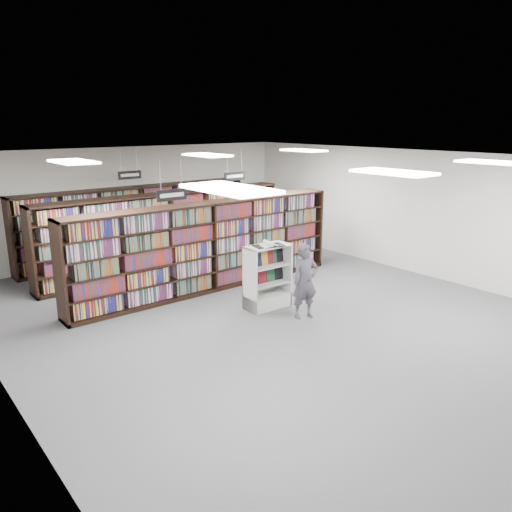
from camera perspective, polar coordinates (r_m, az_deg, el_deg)
floor at (r=10.55m, az=0.87°, el=-6.51°), size 12.00×12.00×0.00m
ceiling at (r=9.83m, az=0.94°, el=11.10°), size 10.00×12.00×0.10m
wall_back at (r=15.09m, az=-13.90°, el=5.96°), size 10.00×0.10×3.20m
wall_right at (r=13.75m, az=17.20°, el=4.87°), size 0.10×12.00×3.20m
bookshelf_row_near at (r=11.76m, az=-5.35°, el=1.09°), size 7.00×0.60×2.10m
bookshelf_row_mid at (r=13.44m, az=-10.09°, el=2.69°), size 7.00×0.60×2.10m
bookshelf_row_far at (r=14.92m, az=-13.27°, el=3.75°), size 7.00×0.60×2.10m
aisle_sign_left at (r=9.87m, az=-9.61°, el=7.01°), size 0.65×0.02×0.80m
aisle_sign_right at (r=13.16m, az=-2.45°, el=9.19°), size 0.65×0.02×0.80m
aisle_sign_center at (r=13.87m, az=-14.23°, el=9.05°), size 0.65×0.02×0.80m
troffer_front_left at (r=5.64m, az=-3.02°, el=7.67°), size 0.60×1.20×0.04m
troffer_front_center at (r=7.78m, az=15.42°, el=9.21°), size 0.60×1.20×0.04m
troffer_front_right at (r=10.35m, az=25.40°, el=9.65°), size 0.60×1.20×0.04m
troffer_back_left at (r=10.11m, az=-20.17°, el=10.08°), size 0.60×1.20×0.04m
troffer_back_center at (r=11.44m, az=-5.61°, el=11.40°), size 0.60×1.20×0.04m
troffer_back_right at (r=13.32m, az=5.46°, el=11.92°), size 0.60×1.20×0.04m
endcap_display at (r=10.74m, az=1.21°, el=-3.42°), size 1.00×0.52×1.38m
open_book at (r=10.40m, az=1.44°, el=1.31°), size 0.70×0.50×0.13m
shopper at (r=10.12m, az=5.63°, el=-2.89°), size 0.64×0.51×1.54m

